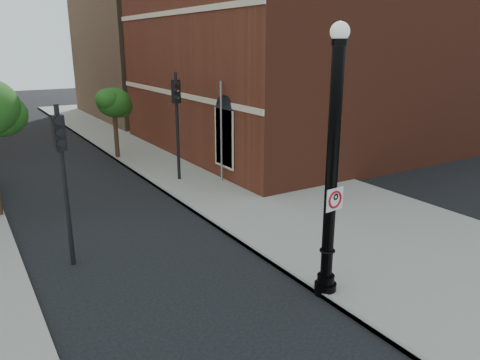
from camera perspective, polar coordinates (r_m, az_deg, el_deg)
ground at (r=11.65m, az=-0.96°, el=-14.88°), size 120.00×120.00×0.00m
sidewalk_right at (r=22.44m, az=-0.82°, el=0.90°), size 8.00×60.00×0.12m
curb_edge at (r=20.77m, az=-10.22°, el=-0.61°), size 0.10×60.00×0.14m
brick_wall_building at (r=30.88m, az=11.87°, el=16.43°), size 22.30×16.30×12.50m
bg_building_tan_b at (r=43.96m, az=-3.14°, el=17.59°), size 22.00×14.00×14.00m
lamppost at (r=11.10m, az=11.09°, el=0.13°), size 0.55×0.55×6.49m
no_parking_sign at (r=11.10m, az=11.48°, el=-2.30°), size 0.55×0.10×0.55m
traffic_signal_left at (r=13.31m, az=-20.87°, el=2.31°), size 0.30×0.37×4.53m
traffic_signal_right at (r=20.74m, az=-7.72°, el=8.52°), size 0.36×0.42×4.84m
utility_pole at (r=20.50m, az=-2.29°, el=5.69°), size 0.09×0.09×4.50m
street_tree_c at (r=25.75m, az=-15.10°, el=9.02°), size 2.12×1.92×3.82m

